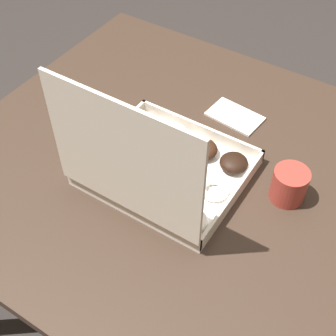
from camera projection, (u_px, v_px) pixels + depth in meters
name	position (u px, v px, depth m)	size (l,w,h in m)	color
ground_plane	(185.00, 304.00, 1.65)	(8.00, 8.00, 0.00)	#2D2826
dining_table	(191.00, 191.00, 1.19)	(1.16, 0.99, 0.72)	#38281E
donut_box	(159.00, 164.00, 1.05)	(0.35, 0.32, 0.33)	white
coffee_mug	(289.00, 184.00, 1.03)	(0.08, 0.08, 0.08)	#A3382D
paper_napkin	(236.00, 117.00, 1.25)	(0.15, 0.10, 0.01)	white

